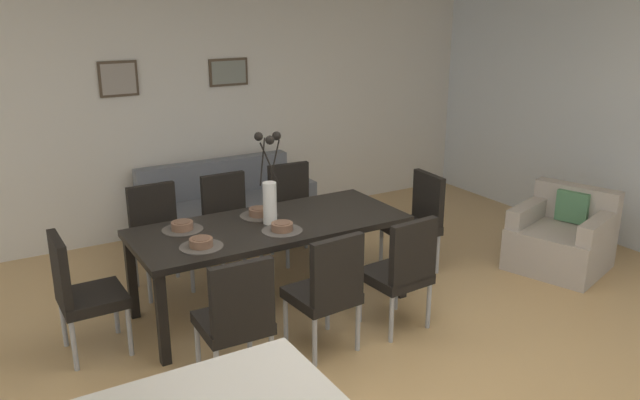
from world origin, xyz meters
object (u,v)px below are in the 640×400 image
at_px(dining_chair_head_east, 417,217).
at_px(centerpiece_vase, 270,189).
at_px(armchair, 562,239).
at_px(bowl_far_right, 259,211).
at_px(dining_chair_far_right, 229,219).
at_px(sofa, 226,214).
at_px(dining_chair_near_right, 158,233).
at_px(dining_chair_head_west, 80,289).
at_px(dining_table, 271,231).
at_px(framed_picture_left, 118,79).
at_px(dining_chair_far_left, 328,288).
at_px(dining_chair_mid_left, 402,268).
at_px(bowl_near_right, 182,225).
at_px(dining_chair_mid_right, 294,207).
at_px(bowl_near_left, 201,242).
at_px(bowl_far_left, 282,226).
at_px(framed_picture_center, 229,72).
at_px(dining_chair_near_left, 237,315).

xyz_separation_m(dining_chair_head_east, centerpiece_vase, (-1.53, -0.02, 0.51)).
bearing_deg(armchair, bowl_far_right, 162.60).
distance_m(dining_chair_far_right, sofa, 0.88).
relative_size(dining_chair_near_right, centerpiece_vase, 1.25).
xyz_separation_m(dining_chair_head_west, sofa, (1.78, 1.65, -0.23)).
height_order(dining_table, framed_picture_left, framed_picture_left).
height_order(dining_chair_far_left, armchair, dining_chair_far_left).
bearing_deg(dining_table, dining_chair_near_right, 128.33).
height_order(dining_chair_far_left, dining_chair_far_right, same).
height_order(dining_chair_mid_left, bowl_far_right, dining_chair_mid_left).
bearing_deg(bowl_near_right, dining_table, -17.47).
relative_size(dining_chair_mid_right, dining_chair_head_west, 1.00).
xyz_separation_m(dining_chair_far_left, dining_chair_head_west, (-1.52, 0.86, 0.00)).
height_order(dining_chair_head_west, framed_picture_left, framed_picture_left).
height_order(dining_table, centerpiece_vase, centerpiece_vase).
distance_m(dining_table, dining_chair_near_right, 1.10).
relative_size(bowl_near_left, framed_picture_left, 0.44).
height_order(bowl_near_right, framed_picture_left, framed_picture_left).
height_order(armchair, framed_picture_left, framed_picture_left).
distance_m(dining_chair_near_right, bowl_far_right, 0.97).
bearing_deg(bowl_far_left, dining_table, 90.00).
height_order(dining_chair_near_right, dining_chair_far_left, same).
height_order(dining_chair_near_right, dining_chair_far_right, same).
height_order(dining_chair_near_right, framed_picture_center, framed_picture_center).
bearing_deg(dining_chair_near_left, framed_picture_center, 67.27).
bearing_deg(bowl_far_right, armchair, -17.40).
bearing_deg(bowl_far_left, dining_chair_far_right, 90.08).
xyz_separation_m(dining_chair_head_east, bowl_near_right, (-2.19, 0.19, 0.27)).
distance_m(bowl_near_right, framed_picture_left, 2.16).
relative_size(dining_chair_mid_right, sofa, 0.54).
bearing_deg(framed_picture_center, dining_chair_far_right, -114.59).
distance_m(dining_chair_near_right, framed_picture_center, 2.17).
distance_m(bowl_far_left, sofa, 1.97).
xyz_separation_m(dining_chair_near_left, bowl_near_right, (0.03, 1.11, 0.27)).
relative_size(dining_chair_far_left, centerpiece_vase, 1.25).
bearing_deg(dining_chair_head_west, framed_picture_center, 45.83).
bearing_deg(armchair, dining_chair_far_right, 151.03).
height_order(bowl_near_right, framed_picture_center, framed_picture_center).
height_order(centerpiece_vase, bowl_far_right, centerpiece_vase).
relative_size(sofa, framed_picture_center, 3.87).
distance_m(dining_chair_mid_right, dining_chair_head_east, 1.21).
bearing_deg(dining_chair_far_left, dining_chair_far_right, 91.03).
height_order(dining_chair_mid_left, bowl_near_right, dining_chair_mid_left).
xyz_separation_m(dining_chair_near_right, bowl_far_left, (0.68, -1.06, 0.27)).
relative_size(dining_chair_head_east, bowl_near_right, 5.41).
bearing_deg(dining_chair_near_left, framed_picture_left, 88.03).
height_order(dining_chair_head_west, bowl_near_left, dining_chair_head_west).
height_order(dining_chair_far_left, framed_picture_center, framed_picture_center).
height_order(dining_chair_near_left, bowl_near_left, dining_chair_near_left).
relative_size(dining_chair_near_right, bowl_far_left, 5.41).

